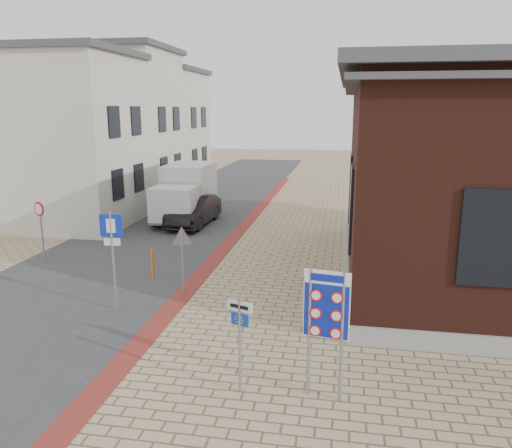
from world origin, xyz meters
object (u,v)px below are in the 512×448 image
Objects in this scene: box_truck at (186,192)px; essen_sign at (240,330)px; parking_sign at (112,243)px; border_sign at (326,308)px; bollard at (153,263)px; sedan at (194,210)px.

essen_sign is at bearing -70.46° from box_truck.
box_truck is 2.62× the size of essen_sign.
essen_sign is 5.61m from parking_sign.
parking_sign reaches higher than box_truck.
border_sign is 1.27× the size of essen_sign.
box_truck is 5.16× the size of bollard.
border_sign reaches higher than essen_sign.
parking_sign is at bearing -83.87° from box_truck.
parking_sign is at bearing 160.54° from essen_sign.
box_truck is at bearing 93.60° from parking_sign.
box_truck is at bearing 100.75° from bollard.
box_truck is 11.84m from parking_sign.
border_sign is at bearing -45.84° from bollard.
box_truck is 9.12m from bollard.
sedan is at bearing 90.57° from parking_sign.
box_truck is 16.36m from essen_sign.
box_truck is (-0.73, 1.08, 0.72)m from sedan.
parking_sign is (0.97, -10.63, 1.26)m from sedan.
bollard is at bearing 144.04° from essen_sign.
border_sign is at bearing -65.09° from box_truck.
parking_sign is 2.73× the size of bollard.
parking_sign reaches higher than border_sign.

